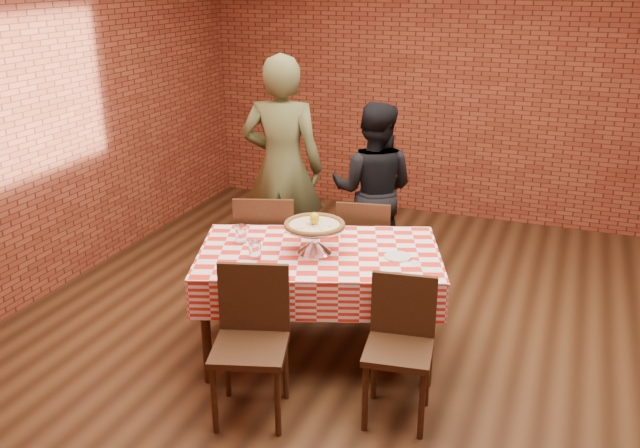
{
  "coord_description": "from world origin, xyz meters",
  "views": [
    {
      "loc": [
        1.15,
        -4.03,
        2.51
      ],
      "look_at": [
        -0.37,
        -0.08,
        0.92
      ],
      "focal_mm": 38.4,
      "sensor_mm": 36.0,
      "label": 1
    }
  ],
  "objects_px": {
    "chair_near_left": "(250,349)",
    "diner_black": "(373,190)",
    "table": "(319,303)",
    "chair_far_left": "(268,248)",
    "pizza_stand": "(314,239)",
    "water_glass_left": "(255,250)",
    "chair_near_right": "(398,354)",
    "condiment_caddy": "(334,228)",
    "diner_olive": "(282,168)",
    "water_glass_right": "(241,234)",
    "chair_far_right": "(365,250)",
    "pizza": "(314,225)"
  },
  "relations": [
    {
      "from": "chair_near_left",
      "to": "diner_black",
      "type": "xyz_separation_m",
      "value": [
        0.06,
        2.22,
        0.3
      ]
    },
    {
      "from": "table",
      "to": "chair_far_left",
      "type": "xyz_separation_m",
      "value": [
        -0.65,
        0.57,
        0.09
      ]
    },
    {
      "from": "pizza_stand",
      "to": "chair_near_left",
      "type": "relative_size",
      "value": 0.45
    },
    {
      "from": "table",
      "to": "water_glass_left",
      "type": "relative_size",
      "value": 12.7
    },
    {
      "from": "pizza_stand",
      "to": "table",
      "type": "bearing_deg",
      "value": 41.71
    },
    {
      "from": "pizza_stand",
      "to": "chair_near_right",
      "type": "distance_m",
      "value": 0.97
    },
    {
      "from": "chair_near_left",
      "to": "water_glass_left",
      "type": "bearing_deg",
      "value": 95.26
    },
    {
      "from": "pizza_stand",
      "to": "condiment_caddy",
      "type": "xyz_separation_m",
      "value": [
        0.02,
        0.3,
        -0.03
      ]
    },
    {
      "from": "chair_near_right",
      "to": "diner_black",
      "type": "distance_m",
      "value": 2.1
    },
    {
      "from": "pizza_stand",
      "to": "chair_far_left",
      "type": "xyz_separation_m",
      "value": [
        -0.62,
        0.59,
        -0.38
      ]
    },
    {
      "from": "pizza_stand",
      "to": "diner_olive",
      "type": "xyz_separation_m",
      "value": [
        -0.75,
        1.17,
        0.09
      ]
    },
    {
      "from": "pizza_stand",
      "to": "condiment_caddy",
      "type": "height_order",
      "value": "pizza_stand"
    },
    {
      "from": "table",
      "to": "water_glass_right",
      "type": "distance_m",
      "value": 0.71
    },
    {
      "from": "chair_far_left",
      "to": "diner_black",
      "type": "height_order",
      "value": "diner_black"
    },
    {
      "from": "diner_olive",
      "to": "diner_black",
      "type": "height_order",
      "value": "diner_olive"
    },
    {
      "from": "water_glass_left",
      "to": "diner_olive",
      "type": "bearing_deg",
      "value": 107.15
    },
    {
      "from": "chair_near_left",
      "to": "diner_olive",
      "type": "height_order",
      "value": "diner_olive"
    },
    {
      "from": "chair_far_right",
      "to": "diner_olive",
      "type": "xyz_separation_m",
      "value": [
        -0.83,
        0.29,
        0.5
      ]
    },
    {
      "from": "pizza",
      "to": "diner_black",
      "type": "xyz_separation_m",
      "value": [
        -0.03,
        1.43,
        -0.19
      ]
    },
    {
      "from": "water_glass_left",
      "to": "chair_far_right",
      "type": "relative_size",
      "value": 0.14
    },
    {
      "from": "water_glass_left",
      "to": "chair_near_left",
      "type": "relative_size",
      "value": 0.14
    },
    {
      "from": "pizza",
      "to": "water_glass_left",
      "type": "relative_size",
      "value": 3.25
    },
    {
      "from": "pizza",
      "to": "chair_near_left",
      "type": "xyz_separation_m",
      "value": [
        -0.09,
        -0.79,
        -0.49
      ]
    },
    {
      "from": "water_glass_right",
      "to": "chair_far_right",
      "type": "height_order",
      "value": "chair_far_right"
    },
    {
      "from": "pizza_stand",
      "to": "pizza",
      "type": "xyz_separation_m",
      "value": [
        0.0,
        0.0,
        0.1
      ]
    },
    {
      "from": "water_glass_left",
      "to": "diner_olive",
      "type": "distance_m",
      "value": 1.49
    },
    {
      "from": "water_glass_right",
      "to": "chair_far_left",
      "type": "relative_size",
      "value": 0.13
    },
    {
      "from": "chair_far_right",
      "to": "diner_black",
      "type": "xyz_separation_m",
      "value": [
        -0.11,
        0.56,
        0.31
      ]
    },
    {
      "from": "chair_near_left",
      "to": "chair_near_right",
      "type": "height_order",
      "value": "chair_near_left"
    },
    {
      "from": "pizza_stand",
      "to": "diner_black",
      "type": "bearing_deg",
      "value": 91.33
    },
    {
      "from": "water_glass_right",
      "to": "chair_near_right",
      "type": "height_order",
      "value": "water_glass_right"
    },
    {
      "from": "pizza",
      "to": "diner_olive",
      "type": "xyz_separation_m",
      "value": [
        -0.75,
        1.17,
        -0.0
      ]
    },
    {
      "from": "pizza_stand",
      "to": "diner_olive",
      "type": "relative_size",
      "value": 0.22
    },
    {
      "from": "diner_black",
      "to": "table",
      "type": "bearing_deg",
      "value": 86.23
    },
    {
      "from": "table",
      "to": "diner_black",
      "type": "bearing_deg",
      "value": 92.33
    },
    {
      "from": "pizza_stand",
      "to": "diner_black",
      "type": "height_order",
      "value": "diner_black"
    },
    {
      "from": "diner_black",
      "to": "chair_far_right",
      "type": "bearing_deg",
      "value": 95.34
    },
    {
      "from": "table",
      "to": "condiment_caddy",
      "type": "height_order",
      "value": "condiment_caddy"
    },
    {
      "from": "chair_near_left",
      "to": "chair_far_left",
      "type": "bearing_deg",
      "value": 94.28
    },
    {
      "from": "condiment_caddy",
      "to": "chair_far_right",
      "type": "xyz_separation_m",
      "value": [
        0.06,
        0.57,
        -0.38
      ]
    },
    {
      "from": "water_glass_right",
      "to": "chair_near_left",
      "type": "relative_size",
      "value": 0.14
    },
    {
      "from": "table",
      "to": "chair_far_right",
      "type": "distance_m",
      "value": 0.86
    },
    {
      "from": "pizza_stand",
      "to": "chair_far_right",
      "type": "relative_size",
      "value": 0.46
    },
    {
      "from": "chair_far_left",
      "to": "diner_olive",
      "type": "height_order",
      "value": "diner_olive"
    },
    {
      "from": "water_glass_right",
      "to": "diner_black",
      "type": "relative_size",
      "value": 0.08
    },
    {
      "from": "table",
      "to": "diner_olive",
      "type": "distance_m",
      "value": 1.49
    },
    {
      "from": "water_glass_right",
      "to": "condiment_caddy",
      "type": "height_order",
      "value": "condiment_caddy"
    },
    {
      "from": "diner_olive",
      "to": "diner_black",
      "type": "relative_size",
      "value": 1.26
    },
    {
      "from": "diner_olive",
      "to": "chair_far_right",
      "type": "bearing_deg",
      "value": 149.32
    },
    {
      "from": "diner_black",
      "to": "pizza",
      "type": "bearing_deg",
      "value": 85.24
    }
  ]
}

